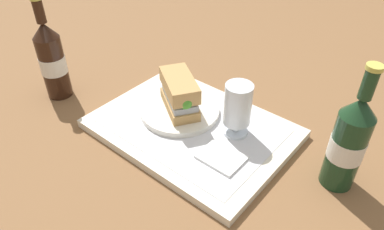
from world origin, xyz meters
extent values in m
plane|color=brown|center=(0.00, 0.00, 0.00)|extent=(3.00, 3.00, 0.00)
cube|color=beige|center=(0.00, 0.00, 0.01)|extent=(0.44, 0.32, 0.02)
cube|color=silver|center=(0.00, 0.00, 0.02)|extent=(0.38, 0.27, 0.00)
cylinder|color=silver|center=(-0.05, 0.02, 0.03)|extent=(0.19, 0.19, 0.01)
cube|color=tan|center=(-0.05, 0.02, 0.05)|extent=(0.14, 0.12, 0.02)
cube|color=#9EA3A8|center=(-0.05, 0.02, 0.07)|extent=(0.13, 0.11, 0.02)
cube|color=silver|center=(-0.05, 0.02, 0.08)|extent=(0.12, 0.10, 0.01)
sphere|color=#47932D|center=(-0.01, -0.01, 0.09)|extent=(0.04, 0.04, 0.04)
cube|color=tan|center=(-0.05, 0.02, 0.10)|extent=(0.14, 0.12, 0.04)
cylinder|color=silver|center=(0.09, 0.04, 0.02)|extent=(0.06, 0.06, 0.01)
cylinder|color=silver|center=(0.09, 0.04, 0.04)|extent=(0.01, 0.01, 0.02)
cylinder|color=silver|center=(0.09, 0.04, 0.10)|extent=(0.06, 0.06, 0.09)
cylinder|color=gold|center=(0.09, 0.04, 0.07)|extent=(0.06, 0.06, 0.03)
cylinder|color=white|center=(0.09, 0.04, 0.09)|extent=(0.05, 0.05, 0.01)
cube|color=white|center=(0.12, -0.05, 0.02)|extent=(0.09, 0.07, 0.01)
cylinder|color=#19381E|center=(0.32, 0.07, 0.08)|extent=(0.06, 0.06, 0.17)
cylinder|color=silver|center=(0.32, 0.07, 0.09)|extent=(0.07, 0.07, 0.05)
cone|color=#19381E|center=(0.32, 0.07, 0.18)|extent=(0.06, 0.06, 0.04)
cylinder|color=#19381E|center=(0.32, 0.07, 0.23)|extent=(0.02, 0.02, 0.05)
cylinder|color=#BFB74C|center=(0.32, 0.07, 0.26)|extent=(0.03, 0.03, 0.01)
cylinder|color=black|center=(-0.37, -0.11, 0.08)|extent=(0.06, 0.06, 0.17)
cylinder|color=silver|center=(-0.37, -0.11, 0.09)|extent=(0.07, 0.07, 0.05)
cone|color=black|center=(-0.37, -0.11, 0.18)|extent=(0.06, 0.06, 0.04)
cylinder|color=black|center=(-0.37, -0.11, 0.23)|extent=(0.02, 0.02, 0.05)
camera|label=1|loc=(0.42, -0.50, 0.55)|focal=33.79mm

